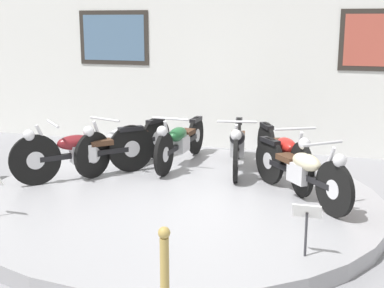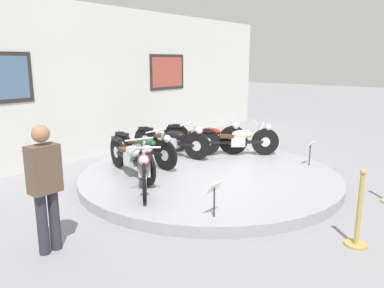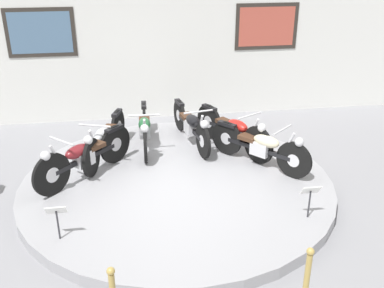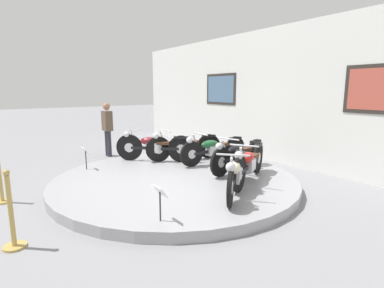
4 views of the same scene
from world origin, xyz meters
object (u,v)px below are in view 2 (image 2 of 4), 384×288
(motorcycle_silver, at_px, (131,156))
(motorcycle_green, at_px, (144,147))
(motorcycle_maroon, at_px, (144,166))
(info_placard_front_centre, at_px, (310,148))
(motorcycle_cream, at_px, (238,139))
(motorcycle_black, at_px, (172,140))
(visitor_standing, at_px, (45,183))
(info_placard_front_left, at_px, (214,192))
(motorcycle_red, at_px, (206,137))
(stanchion_post_left_of_entry, at_px, (358,220))

(motorcycle_silver, height_order, motorcycle_green, motorcycle_silver)
(motorcycle_maroon, height_order, info_placard_front_centre, motorcycle_maroon)
(motorcycle_cream, bearing_deg, motorcycle_black, 133.14)
(info_placard_front_centre, xyz_separation_m, visitor_standing, (-5.19, 1.19, 0.35))
(motorcycle_black, xyz_separation_m, info_placard_front_left, (-2.13, -2.72, -0.01))
(motorcycle_maroon, height_order, motorcycle_silver, motorcycle_maroon)
(motorcycle_silver, height_order, motorcycle_red, motorcycle_red)
(motorcycle_cream, relative_size, visitor_standing, 0.96)
(info_placard_front_left, bearing_deg, motorcycle_cream, 27.10)
(motorcycle_black, relative_size, info_placard_front_centre, 3.81)
(motorcycle_maroon, bearing_deg, motorcycle_cream, -0.08)
(motorcycle_red, distance_m, motorcycle_cream, 0.75)
(motorcycle_green, bearing_deg, motorcycle_maroon, -133.45)
(motorcycle_green, xyz_separation_m, stanchion_post_left_of_entry, (-0.52, -4.42, -0.21))
(motorcycle_green, relative_size, info_placard_front_left, 3.83)
(info_placard_front_left, distance_m, info_placard_front_centre, 3.39)
(motorcycle_black, relative_size, stanchion_post_left_of_entry, 1.91)
(motorcycle_green, height_order, motorcycle_red, motorcycle_red)
(motorcycle_black, relative_size, visitor_standing, 1.23)
(motorcycle_green, distance_m, info_placard_front_left, 2.99)
(info_placard_front_left, bearing_deg, motorcycle_black, 51.86)
(motorcycle_green, xyz_separation_m, motorcycle_cream, (1.90, -1.10, 0.01))
(motorcycle_silver, xyz_separation_m, motorcycle_black, (1.59, 0.42, -0.01))
(info_placard_front_centre, bearing_deg, stanchion_post_left_of_entry, -147.19)
(visitor_standing, xyz_separation_m, stanchion_post_left_of_entry, (2.54, -2.90, -0.55))
(motorcycle_maroon, height_order, stanchion_post_left_of_entry, stanchion_post_left_of_entry)
(motorcycle_black, distance_m, motorcycle_cream, 1.51)
(motorcycle_green, bearing_deg, motorcycle_silver, -150.05)
(motorcycle_green, height_order, visitor_standing, visitor_standing)
(motorcycle_silver, bearing_deg, visitor_standing, -154.72)
(info_placard_front_left, bearing_deg, info_placard_front_centre, 0.00)
(motorcycle_maroon, bearing_deg, info_placard_front_left, -97.88)
(motorcycle_silver, xyz_separation_m, stanchion_post_left_of_entry, (0.20, -4.01, -0.22))
(motorcycle_silver, distance_m, motorcycle_cream, 2.71)
(motorcycle_maroon, relative_size, info_placard_front_left, 2.93)
(info_placard_front_left, bearing_deg, stanchion_post_left_of_entry, -66.61)
(stanchion_post_left_of_entry, bearing_deg, motorcycle_silver, 92.85)
(motorcycle_black, bearing_deg, motorcycle_red, -29.82)
(motorcycle_green, bearing_deg, motorcycle_black, 0.13)
(motorcycle_cream, relative_size, info_placard_front_centre, 2.99)
(motorcycle_red, relative_size, info_placard_front_centre, 3.53)
(motorcycle_green, height_order, motorcycle_black, motorcycle_black)
(info_placard_front_left, xyz_separation_m, visitor_standing, (-1.81, 1.19, 0.35))
(motorcycle_silver, bearing_deg, motorcycle_red, 0.11)
(info_placard_front_left, bearing_deg, motorcycle_silver, 76.81)
(motorcycle_cream, xyz_separation_m, info_placard_front_left, (-3.16, -1.62, -0.01))
(stanchion_post_left_of_entry, bearing_deg, motorcycle_black, 72.50)
(motorcycle_black, height_order, motorcycle_red, motorcycle_red)
(motorcycle_black, distance_m, info_placard_front_centre, 2.99)
(motorcycle_cream, distance_m, info_placard_front_left, 3.55)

